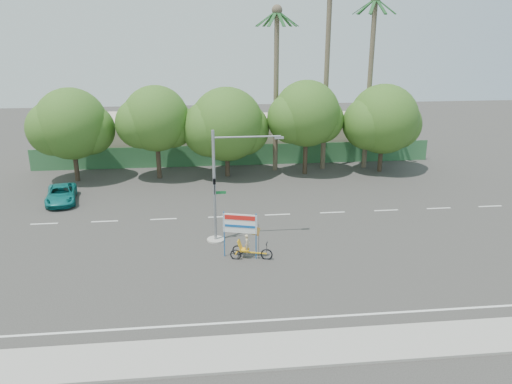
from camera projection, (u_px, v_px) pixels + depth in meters
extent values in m
plane|color=#33302D|center=(263.00, 268.00, 27.68)|extent=(120.00, 120.00, 0.00)
cube|color=gray|center=(285.00, 350.00, 20.59)|extent=(50.00, 2.40, 0.12)
cube|color=#336B3D|center=(236.00, 155.00, 47.63)|extent=(38.00, 0.08, 2.00)
cube|color=beige|center=(134.00, 137.00, 50.53)|extent=(12.00, 8.00, 4.00)
cube|color=beige|center=(309.00, 135.00, 52.43)|extent=(14.00, 8.00, 3.60)
cylinder|color=#473828|center=(76.00, 161.00, 42.66)|extent=(0.40, 0.40, 3.52)
sphere|color=#255519|center=(71.00, 124.00, 41.64)|extent=(6.00, 6.00, 6.00)
sphere|color=#255519|center=(89.00, 129.00, 42.24)|extent=(4.32, 4.32, 4.32)
sphere|color=#255519|center=(54.00, 129.00, 41.37)|extent=(4.56, 4.56, 4.56)
cylinder|color=#473828|center=(158.00, 157.00, 43.34)|extent=(0.40, 0.40, 3.74)
sphere|color=#255519|center=(156.00, 119.00, 42.26)|extent=(5.60, 5.60, 5.60)
sphere|color=#255519|center=(171.00, 124.00, 42.86)|extent=(4.03, 4.03, 4.03)
sphere|color=#255519|center=(141.00, 123.00, 42.00)|extent=(4.26, 4.26, 4.26)
cylinder|color=#473828|center=(227.00, 158.00, 44.02)|extent=(0.40, 0.40, 3.30)
sphere|color=#255519|center=(227.00, 124.00, 43.07)|extent=(6.40, 6.40, 6.40)
sphere|color=#255519|center=(243.00, 129.00, 43.66)|extent=(4.61, 4.61, 4.61)
sphere|color=#255519|center=(210.00, 129.00, 42.78)|extent=(4.86, 4.86, 4.86)
cylinder|color=#473828|center=(305.00, 153.00, 44.65)|extent=(0.40, 0.40, 3.87)
sphere|color=#255519|center=(307.00, 114.00, 43.53)|extent=(5.80, 5.80, 5.80)
sphere|color=#255519|center=(320.00, 120.00, 44.14)|extent=(4.18, 4.18, 4.18)
sphere|color=#255519|center=(292.00, 118.00, 43.27)|extent=(4.41, 4.41, 4.41)
cylinder|color=#473828|center=(381.00, 153.00, 45.43)|extent=(0.40, 0.40, 3.43)
sphere|color=#255519|center=(383.00, 119.00, 44.44)|extent=(6.20, 6.20, 6.20)
sphere|color=#255519|center=(397.00, 124.00, 45.04)|extent=(4.46, 4.46, 4.46)
sphere|color=#255519|center=(369.00, 123.00, 44.16)|extent=(4.71, 4.71, 4.71)
cylinder|color=#70604C|center=(326.00, 76.00, 44.18)|extent=(0.44, 0.44, 17.00)
cylinder|color=#70604C|center=(369.00, 87.00, 44.90)|extent=(0.44, 0.44, 15.00)
cube|color=#1C4C21|center=(386.00, 6.00, 42.82)|extent=(1.91, 0.28, 1.36)
cube|color=#1C4C21|center=(381.00, 6.00, 43.37)|extent=(1.65, 1.44, 1.36)
cube|color=#1C4C21|center=(373.00, 6.00, 43.62)|extent=(0.61, 1.93, 1.36)
cube|color=#1C4C21|center=(367.00, 6.00, 43.45)|extent=(1.20, 1.80, 1.36)
cube|color=#1C4C21|center=(364.00, 6.00, 42.94)|extent=(1.89, 0.92, 1.36)
cube|color=#1C4C21|center=(366.00, 6.00, 42.33)|extent=(1.89, 0.92, 1.36)
cube|color=#1C4C21|center=(373.00, 6.00, 41.91)|extent=(1.20, 1.80, 1.36)
cube|color=#1C4C21|center=(381.00, 6.00, 41.87)|extent=(0.61, 1.93, 1.36)
cube|color=#1C4C21|center=(386.00, 6.00, 42.23)|extent=(1.65, 1.44, 1.36)
cylinder|color=#70604C|center=(276.00, 94.00, 44.19)|extent=(0.44, 0.44, 14.00)
sphere|color=#70604C|center=(277.00, 10.00, 41.97)|extent=(0.90, 0.90, 0.90)
cube|color=#1C4C21|center=(288.00, 18.00, 42.27)|extent=(1.91, 0.28, 1.36)
cube|color=#1C4C21|center=(284.00, 18.00, 42.82)|extent=(1.65, 1.44, 1.36)
cube|color=#1C4C21|center=(277.00, 18.00, 43.07)|extent=(0.61, 1.93, 1.36)
cube|color=#1C4C21|center=(270.00, 18.00, 42.90)|extent=(1.20, 1.80, 1.36)
cube|color=#1C4C21|center=(266.00, 18.00, 42.39)|extent=(1.89, 0.92, 1.36)
cube|color=#1C4C21|center=(267.00, 18.00, 41.78)|extent=(1.89, 0.92, 1.36)
cube|color=#1C4C21|center=(273.00, 18.00, 41.36)|extent=(1.20, 1.80, 1.36)
cube|color=#1C4C21|center=(281.00, 18.00, 41.32)|extent=(0.61, 1.93, 1.36)
cube|color=#1C4C21|center=(287.00, 18.00, 41.68)|extent=(1.65, 1.44, 1.36)
cylinder|color=gray|center=(216.00, 240.00, 31.18)|extent=(1.10, 1.10, 0.10)
cylinder|color=gray|center=(214.00, 187.00, 30.08)|extent=(0.18, 0.18, 7.00)
cylinder|color=gray|center=(247.00, 137.00, 29.32)|extent=(4.00, 0.10, 0.10)
cube|color=gray|center=(279.00, 138.00, 29.54)|extent=(0.55, 0.20, 0.12)
imported|color=black|center=(214.00, 187.00, 29.84)|extent=(0.16, 0.20, 1.00)
cube|color=#14662D|center=(220.00, 193.00, 30.23)|extent=(0.70, 0.04, 0.18)
torus|color=black|center=(267.00, 255.00, 28.56)|extent=(0.69, 0.27, 0.70)
torus|color=black|center=(238.00, 250.00, 29.13)|extent=(0.65, 0.25, 0.65)
torus|color=black|center=(236.00, 255.00, 28.59)|extent=(0.65, 0.25, 0.65)
cube|color=#F5AC15|center=(252.00, 252.00, 28.69)|extent=(1.70, 0.55, 0.06)
cube|color=#F5AC15|center=(237.00, 252.00, 28.85)|extent=(0.23, 0.61, 0.05)
cube|color=#F5AC15|center=(245.00, 250.00, 28.71)|extent=(0.62, 0.56, 0.06)
cube|color=#F5AC15|center=(240.00, 245.00, 28.66)|extent=(0.35, 0.48, 0.56)
cylinder|color=black|center=(267.00, 248.00, 28.43)|extent=(0.04, 0.04, 0.57)
cube|color=black|center=(267.00, 243.00, 28.34)|extent=(0.17, 0.46, 0.04)
imported|color=#CCB284|center=(247.00, 244.00, 28.56)|extent=(0.37, 0.46, 1.11)
cylinder|color=#175DB0|center=(224.00, 234.00, 28.62)|extent=(0.07, 0.07, 2.79)
cylinder|color=#175DB0|center=(256.00, 236.00, 28.32)|extent=(0.07, 0.07, 2.79)
cube|color=white|center=(240.00, 224.00, 28.24)|extent=(1.90, 0.59, 1.13)
cube|color=red|center=(240.00, 218.00, 28.09)|extent=(1.69, 0.50, 0.27)
cube|color=#175DB0|center=(240.00, 226.00, 28.26)|extent=(1.69, 0.50, 0.14)
cylinder|color=black|center=(259.00, 242.00, 28.39)|extent=(0.03, 0.03, 2.17)
cube|color=red|center=(252.00, 230.00, 28.24)|extent=(0.88, 0.27, 0.68)
imported|color=#10706E|center=(61.00, 194.00, 37.74)|extent=(2.87, 4.83, 1.26)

